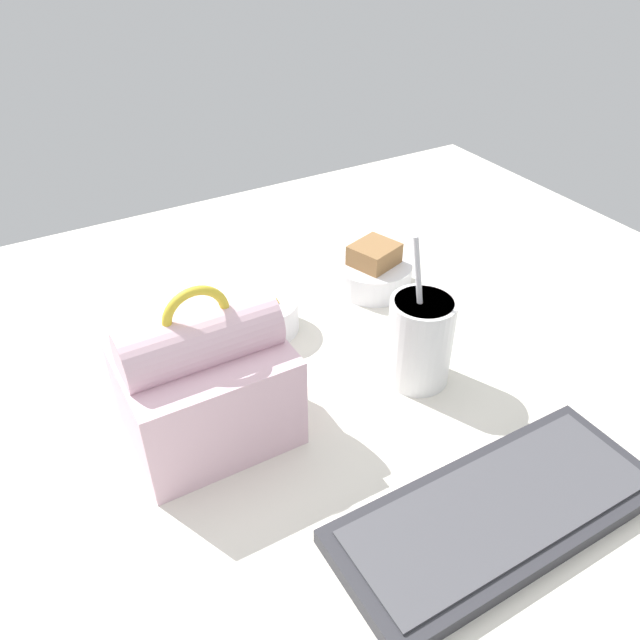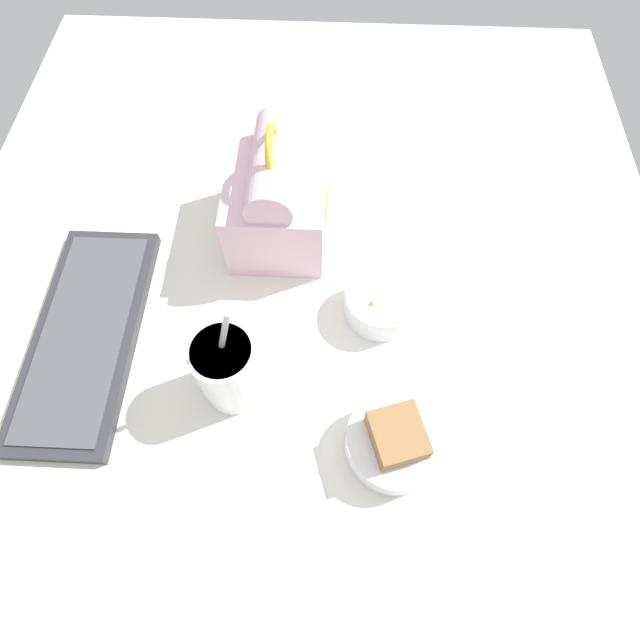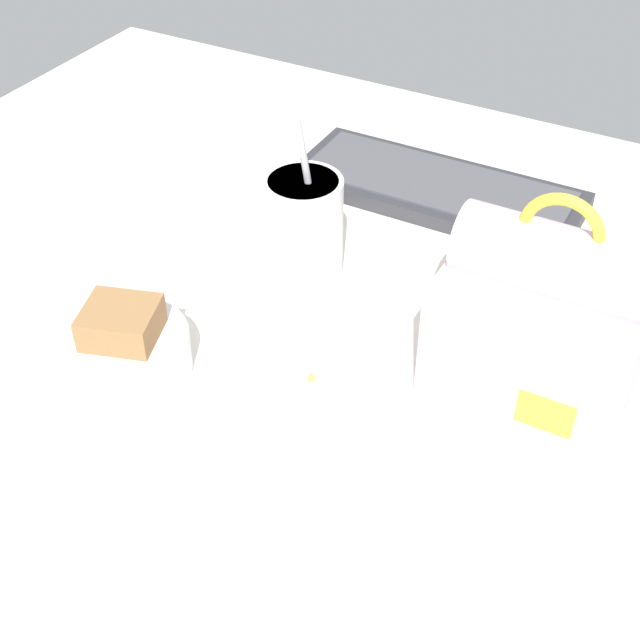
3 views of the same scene
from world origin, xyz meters
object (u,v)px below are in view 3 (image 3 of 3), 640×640
Objects in this scene: keyboard at (437,189)px; bento_bowl_sandwich at (126,348)px; bento_bowl_snacks at (320,413)px; lunch_bag at (543,317)px; soup_cup at (304,228)px.

bento_bowl_sandwich reaches higher than keyboard.
bento_bowl_sandwich reaches higher than bento_bowl_snacks.
bento_bowl_sandwich is (-33.58, -16.81, -4.72)cm from lunch_bag.
bento_bowl_snacks is (6.22, -40.80, 1.47)cm from keyboard.
bento_bowl_snacks is at bearing 4.17° from bento_bowl_sandwich.
bento_bowl_snacks is (-13.96, -15.38, -4.98)cm from lunch_bag.
lunch_bag is at bearing -8.43° from soup_cup.
keyboard is 1.72× the size of lunch_bag.
lunch_bag reaches higher than bento_bowl_snacks.
lunch_bag is 1.02× the size of soup_cup.
soup_cup is 23.20cm from bento_bowl_snacks.
lunch_bag reaches higher than keyboard.
bento_bowl_snacks is (12.37, -19.29, -3.64)cm from soup_cup.
lunch_bag is 26.66cm from soup_cup.
bento_bowl_sandwich is at bearing -109.28° from soup_cup.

